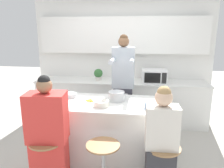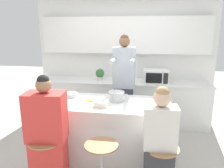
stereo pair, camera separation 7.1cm
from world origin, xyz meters
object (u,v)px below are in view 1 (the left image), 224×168
(bar_stool_center, at_px, (103,167))
(microwave, at_px, (154,76))
(bar_stool_leftmost, at_px, (48,163))
(fruit_bowl, at_px, (101,104))
(person_seated_near, at_px, (161,150))
(person_cooking, at_px, (123,90))
(banana_bunch, at_px, (90,100))
(juice_carton, at_px, (163,99))
(person_wrapped_blanket, at_px, (48,138))
(coffee_cup_near, at_px, (148,106))
(kitchen_island, at_px, (111,132))
(potted_plant, at_px, (98,74))
(cooking_pot, at_px, (116,96))

(bar_stool_center, distance_m, microwave, 2.37)
(bar_stool_center, bearing_deg, bar_stool_leftmost, -178.86)
(bar_stool_center, xyz_separation_m, fruit_bowl, (-0.11, 0.54, 0.59))
(person_seated_near, bearing_deg, person_cooking, 109.81)
(banana_bunch, relative_size, juice_carton, 0.68)
(juice_carton, bearing_deg, person_cooking, 130.66)
(person_wrapped_blanket, relative_size, person_seated_near, 1.06)
(bar_stool_leftmost, bearing_deg, coffee_cup_near, 24.02)
(kitchen_island, bearing_deg, bar_stool_leftmost, -132.71)
(juice_carton, bearing_deg, bar_stool_center, -136.05)
(person_seated_near, height_order, banana_bunch, person_seated_near)
(potted_plant, bearing_deg, microwave, -1.88)
(bar_stool_center, xyz_separation_m, microwave, (0.68, 2.17, 0.65))
(bar_stool_center, height_order, coffee_cup_near, coffee_cup_near)
(kitchen_island, relative_size, coffee_cup_near, 14.30)
(kitchen_island, distance_m, potted_plant, 1.66)
(bar_stool_leftmost, distance_m, person_seated_near, 1.35)
(bar_stool_leftmost, height_order, person_wrapped_blanket, person_wrapped_blanket)
(bar_stool_center, distance_m, fruit_bowl, 0.81)
(kitchen_island, xyz_separation_m, potted_plant, (-0.47, 1.49, 0.56))
(person_wrapped_blanket, xyz_separation_m, banana_bunch, (0.35, 0.68, 0.26))
(person_cooking, bearing_deg, person_wrapped_blanket, -119.61)
(kitchen_island, bearing_deg, microwave, 64.90)
(bar_stool_center, bearing_deg, banana_bunch, 113.87)
(bar_stool_leftmost, bearing_deg, person_wrapped_blanket, 66.56)
(person_wrapped_blanket, xyz_separation_m, coffee_cup_near, (1.17, 0.49, 0.29))
(microwave, bearing_deg, bar_stool_center, -107.39)
(person_wrapped_blanket, distance_m, fruit_bowl, 0.80)
(cooking_pot, bearing_deg, fruit_bowl, -125.02)
(person_wrapped_blanket, xyz_separation_m, fruit_bowl, (0.55, 0.51, 0.28))
(person_cooking, xyz_separation_m, fruit_bowl, (-0.23, -0.84, 0.03))
(person_cooking, height_order, person_seated_near, person_cooking)
(person_seated_near, bearing_deg, juice_carton, 82.85)
(banana_bunch, bearing_deg, potted_plant, 96.08)
(banana_bunch, bearing_deg, person_seated_near, -35.35)
(person_cooking, height_order, microwave, person_cooking)
(banana_bunch, xyz_separation_m, potted_plant, (-0.16, 1.50, 0.08))
(bar_stool_leftmost, height_order, bar_stool_center, same)
(person_cooking, height_order, banana_bunch, person_cooking)
(person_seated_near, bearing_deg, microwave, 87.49)
(kitchen_island, height_order, person_seated_near, person_seated_near)
(banana_bunch, height_order, juice_carton, juice_carton)
(juice_carton, bearing_deg, bar_stool_leftmost, -153.25)
(kitchen_island, relative_size, cooking_pot, 5.22)
(coffee_cup_near, bearing_deg, bar_stool_center, -134.66)
(bar_stool_center, distance_m, potted_plant, 2.35)
(bar_stool_center, height_order, juice_carton, juice_carton)
(person_seated_near, distance_m, banana_bunch, 1.22)
(bar_stool_center, bearing_deg, coffee_cup_near, 45.34)
(bar_stool_leftmost, xyz_separation_m, person_cooking, (0.79, 1.39, 0.56))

